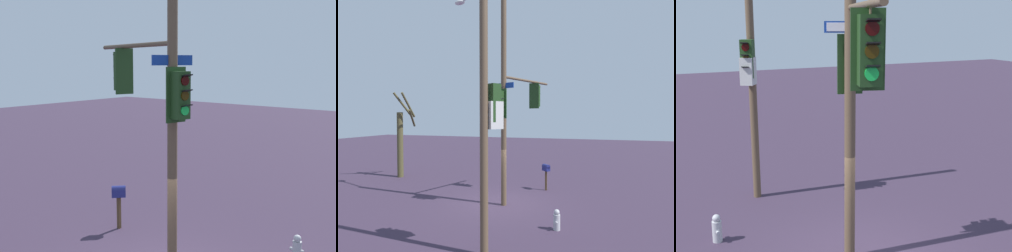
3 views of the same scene
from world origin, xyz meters
The scene contains 3 objects.
main_signal_pole_assembly centered at (0.35, -0.30, 5.28)m, with size 4.30×4.25×9.95m.
fire_hydrant centered at (-2.28, -2.98, 0.34)m, with size 0.38×0.24×0.73m.
mailbox centered at (3.09, -1.62, 1.11)m, with size 0.48×0.48×1.41m.
Camera 1 is at (-6.44, 7.73, 5.31)m, focal length 46.14 mm.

